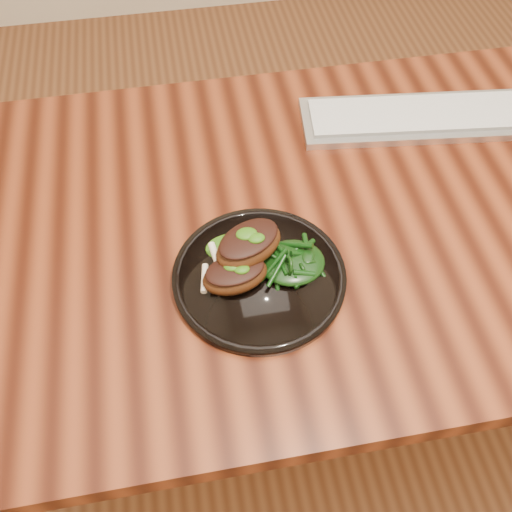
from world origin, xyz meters
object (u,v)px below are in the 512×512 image
Objects in this scene: desk at (377,232)px; lamb_chop_front at (235,274)px; greens_heap at (293,260)px; keyboard at (418,117)px; plate at (259,276)px.

lamb_chop_front reaches higher than desk.
greens_heap is at bearing 8.84° from lamb_chop_front.
desk is at bearing -123.28° from keyboard.
plate is 0.06m from greens_heap.
lamb_chop_front is (-0.29, -0.13, 0.12)m from desk.
keyboard is (0.13, 0.20, 0.09)m from desk.
desk is 0.34m from lamb_chop_front.
lamb_chop_front is at bearing -171.16° from greens_heap.
greens_heap reaches higher than desk.
lamb_chop_front reaches higher than keyboard.
greens_heap is 0.22× the size of keyboard.
desk is 0.25m from greens_heap.
keyboard is (0.41, 0.33, -0.03)m from lamb_chop_front.
plate reaches higher than desk.
plate is 0.49m from keyboard.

